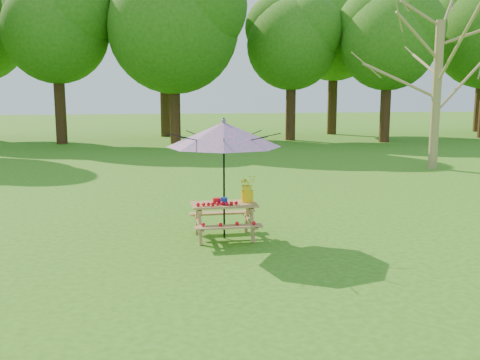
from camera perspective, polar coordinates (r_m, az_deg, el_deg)
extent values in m
plane|color=#376E15|center=(6.31, 2.63, -16.16)|extent=(120.00, 120.00, 0.00)
cylinder|color=olive|center=(20.05, 20.21, 8.42)|extent=(0.35, 0.35, 5.12)
cube|color=#996C45|center=(9.94, -1.70, -2.61)|extent=(1.20, 0.62, 0.04)
cube|color=#996C45|center=(9.47, -1.21, -5.01)|extent=(1.20, 0.22, 0.04)
cube|color=#996C45|center=(10.53, -2.14, -3.54)|extent=(1.20, 0.22, 0.04)
cylinder|color=black|center=(9.85, -1.72, 0.09)|extent=(0.04, 0.04, 2.25)
cone|color=#1B6A9E|center=(9.75, -1.74, 4.88)|extent=(2.39, 2.39, 0.45)
sphere|color=#1B6A9E|center=(9.73, -1.75, 6.34)|extent=(0.08, 0.08, 0.08)
cube|color=red|center=(9.92, -2.50, -2.22)|extent=(0.14, 0.12, 0.10)
cylinder|color=#132CA1|center=(9.82, -1.72, -2.25)|extent=(0.13, 0.13, 0.13)
cube|color=silver|center=(10.09, -2.17, -2.11)|extent=(0.13, 0.13, 0.07)
cylinder|color=yellow|center=(10.03, 0.78, -1.71)|extent=(0.23, 0.23, 0.23)
imported|color=yellow|center=(9.99, 0.78, -0.44)|extent=(0.37, 0.34, 0.34)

